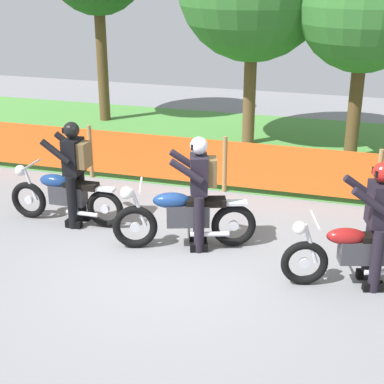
{
  "coord_description": "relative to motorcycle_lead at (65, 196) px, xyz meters",
  "views": [
    {
      "loc": [
        2.35,
        -6.98,
        3.96
      ],
      "look_at": [
        0.1,
        0.47,
        0.9
      ],
      "focal_mm": 54.98,
      "sensor_mm": 36.0,
      "label": 1
    }
  ],
  "objects": [
    {
      "name": "grass_verge",
      "position": [
        2.13,
        5.01,
        -0.45
      ],
      "size": [
        24.0,
        5.88,
        0.01
      ],
      "primitive_type": "cube",
      "color": "#4C8C3D",
      "rests_on": "ground"
    },
    {
      "name": "motorcycle_trailing",
      "position": [
        4.57,
        -0.69,
        -0.0
      ],
      "size": [
        1.93,
        0.78,
        0.94
      ],
      "rotation": [
        0.0,
        0.0,
        -2.86
      ],
      "color": "black",
      "rests_on": "ground"
    },
    {
      "name": "barrier_fence",
      "position": [
        2.13,
        2.07,
        0.09
      ],
      "size": [
        10.8,
        0.08,
        1.05
      ],
      "color": "#997547",
      "rests_on": "ground"
    },
    {
      "name": "motorcycle_lead",
      "position": [
        0.0,
        0.0,
        0.0
      ],
      "size": [
        1.98,
        0.58,
        0.94
      ],
      "rotation": [
        0.0,
        0.0,
        -3.13
      ],
      "color": "black",
      "rests_on": "ground"
    },
    {
      "name": "rider_lead",
      "position": [
        0.22,
        0.0,
        0.5
      ],
      "size": [
        0.68,
        0.55,
        1.69
      ],
      "rotation": [
        0.0,
        0.0,
        -3.13
      ],
      "color": "black",
      "rests_on": "ground"
    },
    {
      "name": "ground",
      "position": [
        2.13,
        -0.79,
        -0.46
      ],
      "size": [
        24.0,
        24.0,
        0.02
      ],
      "primitive_type": "cube",
      "color": "gray"
    },
    {
      "name": "tree_near_right",
      "position": [
        4.25,
        4.73,
        2.69
      ],
      "size": [
        2.64,
        2.64,
        4.49
      ],
      "color": "brown",
      "rests_on": "ground"
    },
    {
      "name": "rider_trailing",
      "position": [
        4.75,
        -0.64,
        0.46
      ],
      "size": [
        0.67,
        0.65,
        1.69
      ],
      "rotation": [
        0.0,
        0.0,
        -2.86
      ],
      "color": "black",
      "rests_on": "ground"
    },
    {
      "name": "rider_third",
      "position": [
        2.31,
        -0.22,
        0.5
      ],
      "size": [
        0.77,
        0.67,
        1.69
      ],
      "rotation": [
        0.0,
        0.0,
        -2.81
      ],
      "color": "black",
      "rests_on": "ground"
    },
    {
      "name": "motorcycle_third",
      "position": [
        2.09,
        -0.3,
        0.03
      ],
      "size": [
        2.04,
        0.9,
        1.0
      ],
      "rotation": [
        0.0,
        0.0,
        -2.81
      ],
      "color": "black",
      "rests_on": "ground"
    }
  ]
}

